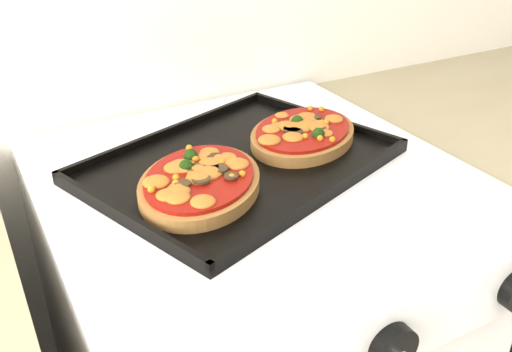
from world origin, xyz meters
TOP-DOWN VIEW (x-y plane):
  - control_panel at (0.04, 1.39)m, footprint 0.60×0.02m
  - knob_center at (0.03, 1.37)m, footprint 0.06×0.02m
  - baking_tray at (0.03, 1.72)m, footprint 0.51×0.44m
  - pizza_left at (-0.06, 1.67)m, footprint 0.26×0.26m
  - pizza_right at (0.15, 1.74)m, footprint 0.25×0.24m

SIDE VIEW (x-z plane):
  - control_panel at x=0.04m, z-range 0.81..0.90m
  - knob_center at x=0.03m, z-range 0.83..0.88m
  - baking_tray at x=0.03m, z-range 0.91..0.93m
  - pizza_right at x=0.15m, z-range 0.92..0.95m
  - pizza_left at x=-0.06m, z-range 0.92..0.95m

